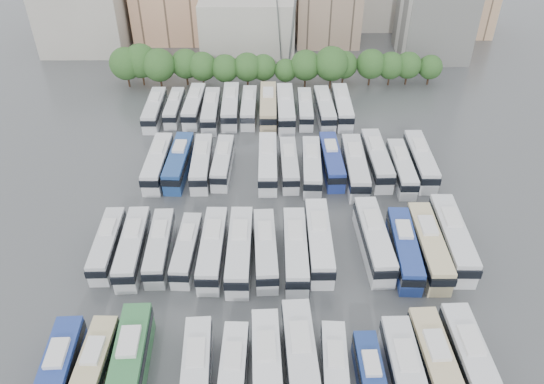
{
  "coord_description": "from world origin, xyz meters",
  "views": [
    {
      "loc": [
        -1.27,
        -54.12,
        46.25
      ],
      "look_at": [
        -0.97,
        3.29,
        3.0
      ],
      "focal_mm": 35.0,
      "sensor_mm": 36.0,
      "label": 1
    }
  ],
  "objects_px": {
    "bus_r0_s11": "(438,371)",
    "bus_r2_s6": "(268,162)",
    "bus_r3_s0": "(155,109)",
    "bus_r0_s5": "(232,379)",
    "bus_r2_s12": "(401,168)",
    "bus_r2_s13": "(420,160)",
    "bus_r0_s4": "(196,377)",
    "bus_r3_s6": "(268,106)",
    "bus_r3_s8": "(305,108)",
    "bus_r0_s2": "(129,369)",
    "bus_r2_s2": "(179,162)",
    "bus_r1_s5": "(240,250)",
    "bus_r2_s7": "(289,164)",
    "bus_r1_s11": "(404,249)",
    "bus_r0_s0": "(57,379)",
    "bus_r1_s6": "(265,249)",
    "bus_r2_s1": "(158,162)",
    "bus_r3_s2": "(194,105)",
    "bus_r3_s4": "(231,106)",
    "bus_r0_s1": "(92,375)",
    "bus_r1_s1": "(133,247)",
    "bus_r1_s4": "(213,248)",
    "bus_r0_s8": "(335,376)",
    "bus_r1_s10": "(374,239)",
    "bus_r1_s13": "(452,238)",
    "bus_r3_s10": "(342,106)",
    "bus_r1_s12": "(429,246)",
    "bus_r3_s5": "(249,107)",
    "bus_r1_s7": "(295,250)",
    "bus_r3_s1": "(174,107)",
    "bus_r0_s6": "(267,372)",
    "bus_r2_s8": "(312,166)",
    "bus_r1_s2": "(160,246)",
    "bus_r2_s9": "(332,160)",
    "bus_r0_s12": "(473,367)",
    "bus_r1_s8": "(319,241)",
    "bus_r3_s9": "(325,108)",
    "bus_r2_s4": "(223,162)",
    "bus_r0_s7": "(301,363)",
    "bus_r0_s10": "(407,382)",
    "bus_r2_s3": "(202,163)"
  },
  "relations": [
    {
      "from": "bus_r0_s11",
      "to": "bus_r2_s6",
      "type": "relative_size",
      "value": 1.06
    },
    {
      "from": "bus_r3_s0",
      "to": "bus_r0_s5",
      "type": "bearing_deg",
      "value": -72.83
    },
    {
      "from": "bus_r2_s12",
      "to": "bus_r2_s13",
      "type": "relative_size",
      "value": 0.93
    },
    {
      "from": "bus_r0_s4",
      "to": "bus_r2_s13",
      "type": "height_order",
      "value": "bus_r2_s13"
    },
    {
      "from": "bus_r3_s6",
      "to": "bus_r3_s8",
      "type": "distance_m",
      "value": 6.56
    },
    {
      "from": "bus_r0_s2",
      "to": "bus_r2_s2",
      "type": "height_order",
      "value": "bus_r0_s2"
    },
    {
      "from": "bus_r1_s5",
      "to": "bus_r2_s7",
      "type": "height_order",
      "value": "bus_r1_s5"
    },
    {
      "from": "bus_r0_s4",
      "to": "bus_r1_s11",
      "type": "height_order",
      "value": "bus_r1_s11"
    },
    {
      "from": "bus_r0_s0",
      "to": "bus_r1_s6",
      "type": "distance_m",
      "value": 26.61
    },
    {
      "from": "bus_r1_s6",
      "to": "bus_r2_s12",
      "type": "bearing_deg",
      "value": 38.39
    },
    {
      "from": "bus_r2_s1",
      "to": "bus_r3_s2",
      "type": "bearing_deg",
      "value": 80.78
    },
    {
      "from": "bus_r0_s5",
      "to": "bus_r3_s4",
      "type": "distance_m",
      "value": 54.95
    },
    {
      "from": "bus_r0_s1",
      "to": "bus_r1_s1",
      "type": "height_order",
      "value": "bus_r1_s1"
    },
    {
      "from": "bus_r1_s4",
      "to": "bus_r2_s7",
      "type": "xyz_separation_m",
      "value": [
        9.9,
        18.57,
        -0.17
      ]
    },
    {
      "from": "bus_r0_s8",
      "to": "bus_r1_s10",
      "type": "height_order",
      "value": "bus_r1_s10"
    },
    {
      "from": "bus_r1_s5",
      "to": "bus_r1_s13",
      "type": "bearing_deg",
      "value": 4.92
    },
    {
      "from": "bus_r2_s1",
      "to": "bus_r1_s6",
      "type": "bearing_deg",
      "value": -47.97
    },
    {
      "from": "bus_r1_s11",
      "to": "bus_r3_s0",
      "type": "bearing_deg",
      "value": 137.89
    },
    {
      "from": "bus_r1_s6",
      "to": "bus_r2_s1",
      "type": "relative_size",
      "value": 0.97
    },
    {
      "from": "bus_r1_s6",
      "to": "bus_r3_s10",
      "type": "height_order",
      "value": "bus_r3_s10"
    },
    {
      "from": "bus_r2_s13",
      "to": "bus_r0_s8",
      "type": "bearing_deg",
      "value": -113.99
    },
    {
      "from": "bus_r2_s13",
      "to": "bus_r1_s12",
      "type": "bearing_deg",
      "value": -99.81
    },
    {
      "from": "bus_r0_s8",
      "to": "bus_r3_s5",
      "type": "relative_size",
      "value": 0.97
    },
    {
      "from": "bus_r2_s13",
      "to": "bus_r1_s10",
      "type": "bearing_deg",
      "value": -118.82
    },
    {
      "from": "bus_r3_s0",
      "to": "bus_r0_s4",
      "type": "bearing_deg",
      "value": -76.2
    },
    {
      "from": "bus_r1_s7",
      "to": "bus_r3_s1",
      "type": "distance_m",
      "value": 42.26
    },
    {
      "from": "bus_r0_s4",
      "to": "bus_r3_s8",
      "type": "distance_m",
      "value": 55.69
    },
    {
      "from": "bus_r0_s8",
      "to": "bus_r1_s6",
      "type": "bearing_deg",
      "value": 113.65
    },
    {
      "from": "bus_r0_s11",
      "to": "bus_r3_s5",
      "type": "bearing_deg",
      "value": 107.5
    },
    {
      "from": "bus_r1_s11",
      "to": "bus_r3_s4",
      "type": "height_order",
      "value": "bus_r3_s4"
    },
    {
      "from": "bus_r0_s6",
      "to": "bus_r3_s4",
      "type": "bearing_deg",
      "value": 94.76
    },
    {
      "from": "bus_r1_s4",
      "to": "bus_r2_s8",
      "type": "bearing_deg",
      "value": 54.75
    },
    {
      "from": "bus_r0_s2",
      "to": "bus_r1_s13",
      "type": "relative_size",
      "value": 1.0
    },
    {
      "from": "bus_r1_s2",
      "to": "bus_r0_s11",
      "type": "bearing_deg",
      "value": -32.87
    },
    {
      "from": "bus_r2_s1",
      "to": "bus_r2_s9",
      "type": "relative_size",
      "value": 1.02
    },
    {
      "from": "bus_r0_s11",
      "to": "bus_r2_s1",
      "type": "bearing_deg",
      "value": 129.65
    },
    {
      "from": "bus_r0_s12",
      "to": "bus_r1_s8",
      "type": "bearing_deg",
      "value": 124.64
    },
    {
      "from": "bus_r0_s1",
      "to": "bus_r3_s9",
      "type": "height_order",
      "value": "bus_r3_s9"
    },
    {
      "from": "bus_r1_s12",
      "to": "bus_r3_s6",
      "type": "relative_size",
      "value": 1.0
    },
    {
      "from": "bus_r0_s2",
      "to": "bus_r1_s7",
      "type": "height_order",
      "value": "bus_r0_s2"
    },
    {
      "from": "bus_r1_s12",
      "to": "bus_r3_s9",
      "type": "height_order",
      "value": "bus_r1_s12"
    },
    {
      "from": "bus_r0_s4",
      "to": "bus_r1_s13",
      "type": "bearing_deg",
      "value": 30.27
    },
    {
      "from": "bus_r2_s7",
      "to": "bus_r1_s13",
      "type": "bearing_deg",
      "value": -42.08
    },
    {
      "from": "bus_r2_s4",
      "to": "bus_r1_s1",
      "type": "bearing_deg",
      "value": -114.74
    },
    {
      "from": "bus_r1_s1",
      "to": "bus_r3_s10",
      "type": "relative_size",
      "value": 0.98
    },
    {
      "from": "bus_r0_s7",
      "to": "bus_r0_s10",
      "type": "relative_size",
      "value": 1.03
    },
    {
      "from": "bus_r0_s1",
      "to": "bus_r3_s10",
      "type": "bearing_deg",
      "value": 62.56
    },
    {
      "from": "bus_r1_s4",
      "to": "bus_r1_s6",
      "type": "bearing_deg",
      "value": 0.66
    },
    {
      "from": "bus_r2_s4",
      "to": "bus_r0_s11",
      "type": "bearing_deg",
      "value": -55.18
    },
    {
      "from": "bus_r2_s3",
      "to": "bus_r2_s8",
      "type": "relative_size",
      "value": 0.98
    }
  ]
}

